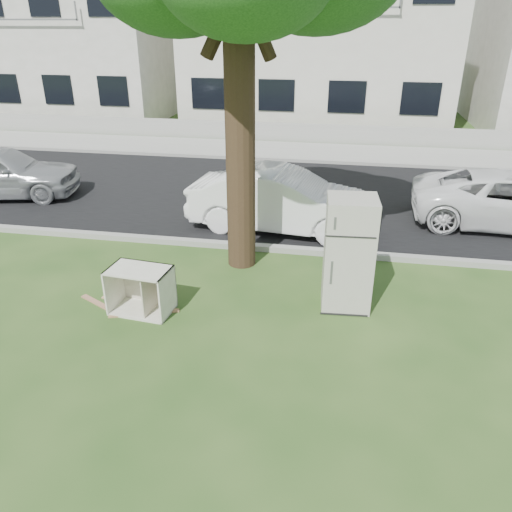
# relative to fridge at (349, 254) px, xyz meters

# --- Properties ---
(ground) EXTENTS (120.00, 120.00, 0.00)m
(ground) POSITION_rel_fridge_xyz_m (-1.62, -0.55, -0.95)
(ground) COLOR #274819
(road) EXTENTS (120.00, 7.00, 0.01)m
(road) POSITION_rel_fridge_xyz_m (-1.62, 5.45, -0.94)
(road) COLOR black
(road) RESTS_ON ground
(kerb_near) EXTENTS (120.00, 0.18, 0.12)m
(kerb_near) POSITION_rel_fridge_xyz_m (-1.62, 1.90, -0.95)
(kerb_near) COLOR gray
(kerb_near) RESTS_ON ground
(kerb_far) EXTENTS (120.00, 0.18, 0.12)m
(kerb_far) POSITION_rel_fridge_xyz_m (-1.62, 9.00, -0.95)
(kerb_far) COLOR gray
(kerb_far) RESTS_ON ground
(sidewalk) EXTENTS (120.00, 2.80, 0.01)m
(sidewalk) POSITION_rel_fridge_xyz_m (-1.62, 10.45, -0.94)
(sidewalk) COLOR gray
(sidewalk) RESTS_ON ground
(low_wall) EXTENTS (120.00, 0.15, 0.70)m
(low_wall) POSITION_rel_fridge_xyz_m (-1.62, 12.05, -0.60)
(low_wall) COLOR gray
(low_wall) RESTS_ON ground
(townhouse_left) EXTENTS (10.20, 8.16, 7.04)m
(townhouse_left) POSITION_rel_fridge_xyz_m (-13.62, 16.95, 2.58)
(townhouse_left) COLOR silver
(townhouse_left) RESTS_ON ground
(townhouse_center) EXTENTS (11.22, 8.16, 7.44)m
(townhouse_center) POSITION_rel_fridge_xyz_m (-1.62, 16.95, 2.78)
(townhouse_center) COLOR silver
(townhouse_center) RESTS_ON ground
(fridge) EXTENTS (0.83, 0.77, 1.89)m
(fridge) POSITION_rel_fridge_xyz_m (0.00, 0.00, 0.00)
(fridge) COLOR #B3ACA1
(fridge) RESTS_ON ground
(cabinet) EXTENTS (1.05, 0.71, 0.77)m
(cabinet) POSITION_rel_fridge_xyz_m (-3.28, -0.79, -0.56)
(cabinet) COLOR beige
(cabinet) RESTS_ON ground
(plank_a) EXTENTS (1.11, 0.46, 0.02)m
(plank_a) POSITION_rel_fridge_xyz_m (-3.22, -0.88, -0.93)
(plank_a) COLOR #A3764F
(plank_a) RESTS_ON ground
(plank_b) EXTENTS (0.92, 0.55, 0.02)m
(plank_b) POSITION_rel_fridge_xyz_m (-4.05, -0.76, -0.93)
(plank_b) COLOR #9C6D51
(plank_b) RESTS_ON ground
(plank_c) EXTENTS (0.17, 0.81, 0.02)m
(plank_c) POSITION_rel_fridge_xyz_m (-4.05, -0.15, -0.93)
(plank_c) COLOR tan
(plank_c) RESTS_ON ground
(car_center) EXTENTS (4.32, 1.91, 1.38)m
(car_center) POSITION_rel_fridge_xyz_m (-1.47, 3.12, -0.26)
(car_center) COLOR white
(car_center) RESTS_ON ground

